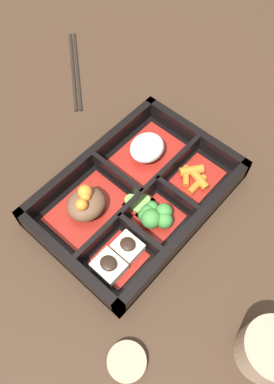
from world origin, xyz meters
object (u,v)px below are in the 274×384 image
bowl_rice (147,150)px  chopsticks (75,69)px  tea_cup (270,350)px  sauce_dish (127,362)px

bowl_rice → chopsticks: size_ratio=0.67×
tea_cup → sauce_dish: tea_cup is taller
bowl_rice → chopsticks: 0.27m
sauce_dish → tea_cup: bearing=-44.8°
bowl_rice → chopsticks: (0.07, 0.26, -0.02)m
bowl_rice → tea_cup: size_ratio=1.57×
tea_cup → sauce_dish: bearing=135.2°
chopsticks → sauce_dish: sauce_dish is taller
chopsticks → sauce_dish: (-0.34, -0.46, 0.00)m
bowl_rice → tea_cup: 0.36m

